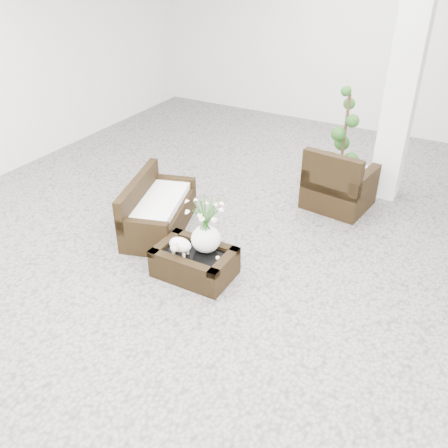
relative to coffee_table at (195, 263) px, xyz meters
The scene contains 9 objects.
ground 0.47m from the coffee_table, 57.22° to the left, with size 11.00×11.00×0.00m, color gray.
column 3.83m from the coffee_table, 65.59° to the left, with size 0.40×0.40×3.50m, color white.
coffee_table is the anchor object (origin of this frame).
sheep_figurine 0.30m from the coffee_table, 140.19° to the right, with size 0.28×0.23×0.21m, color white.
planter_narcissus 0.57m from the coffee_table, 45.00° to the left, with size 0.44×0.44×0.80m, color white, non-canonical shape.
tealight 0.35m from the coffee_table, ahead, with size 0.04×0.04×0.03m, color white.
armchair 2.65m from the coffee_table, 69.16° to the left, with size 0.86×0.82×0.92m, color black.
loveseat 1.16m from the coffee_table, 146.24° to the left, with size 1.37×0.66×0.73m, color black.
topiary 3.59m from the coffee_table, 79.43° to the left, with size 0.39×0.39×1.45m, color #1D4616, non-canonical shape.
Camera 1 is at (2.30, -4.24, 3.48)m, focal length 38.98 mm.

